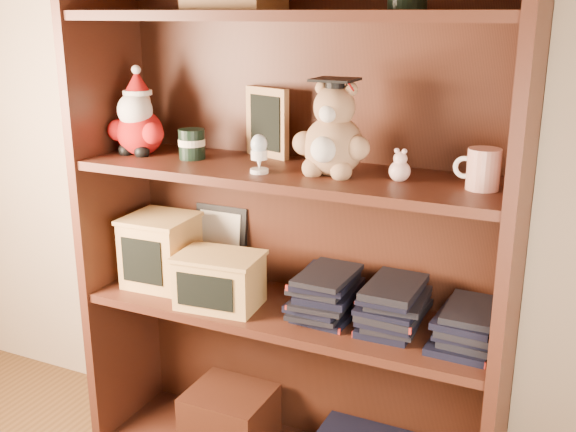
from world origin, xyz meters
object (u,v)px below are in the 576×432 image
at_px(teacher_mug, 482,169).
at_px(grad_teddy_bear, 333,138).
at_px(treats_box, 161,250).
at_px(bookcase, 295,225).

bearing_deg(teacher_mug, grad_teddy_bear, -178.84).
height_order(teacher_mug, treats_box, teacher_mug).
bearing_deg(treats_box, bookcase, 6.95).
height_order(bookcase, grad_teddy_bear, bookcase).
relative_size(bookcase, teacher_mug, 14.69).
height_order(grad_teddy_bear, treats_box, grad_teddy_bear).
xyz_separation_m(bookcase, teacher_mug, (0.50, -0.05, 0.22)).
bearing_deg(bookcase, grad_teddy_bear, -24.03).
relative_size(grad_teddy_bear, treats_box, 1.17).
height_order(grad_teddy_bear, teacher_mug, grad_teddy_bear).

